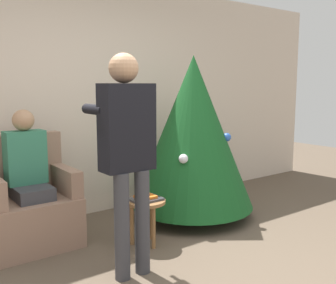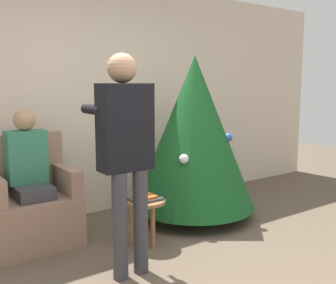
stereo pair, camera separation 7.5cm
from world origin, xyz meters
The scene contains 8 objects.
wall_back centered at (0.00, 2.23, 1.35)m, with size 8.00×0.06×2.70m.
christmas_tree centered at (1.01, 1.41, 0.98)m, with size 1.38×1.38×1.83m.
armchair centered at (-0.75, 1.71, 0.36)m, with size 0.79×0.70×1.04m.
person_seated centered at (-0.75, 1.68, 0.71)m, with size 0.36×0.46×1.28m.
person_standing centered at (-0.30, 0.64, 1.05)m, with size 0.43×0.57×1.75m.
side_stool centered at (0.13, 1.05, 0.36)m, with size 0.38×0.38×0.43m.
laptop centered at (0.13, 1.05, 0.44)m, with size 0.29×0.23×0.02m.
book centered at (0.13, 1.05, 0.46)m, with size 0.18×0.15×0.02m.
Camera 2 is at (-1.77, -2.00, 1.51)m, focal length 42.00 mm.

